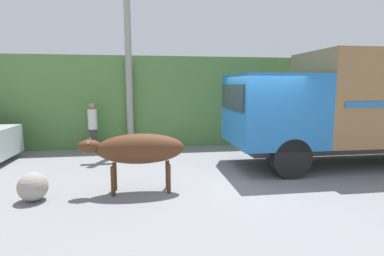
{
  "coord_description": "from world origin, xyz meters",
  "views": [
    {
      "loc": [
        -2.44,
        -7.11,
        2.27
      ],
      "look_at": [
        -1.38,
        -0.07,
        1.26
      ],
      "focal_mm": 28.0,
      "sensor_mm": 36.0,
      "label": 1
    }
  ],
  "objects_px": {
    "cargo_truck": "(363,103)",
    "brown_cow": "(138,149)",
    "roadside_rock": "(33,187)",
    "pedestrian_on_hill": "(93,124)",
    "utility_pole": "(128,50)"
  },
  "relations": [
    {
      "from": "brown_cow",
      "to": "cargo_truck",
      "type": "bearing_deg",
      "value": 4.54
    },
    {
      "from": "roadside_rock",
      "to": "utility_pole",
      "type": "bearing_deg",
      "value": 70.61
    },
    {
      "from": "utility_pole",
      "to": "roadside_rock",
      "type": "distance_m",
      "value": 5.95
    },
    {
      "from": "cargo_truck",
      "to": "brown_cow",
      "type": "relative_size",
      "value": 3.33
    },
    {
      "from": "brown_cow",
      "to": "utility_pole",
      "type": "xyz_separation_m",
      "value": [
        -0.41,
        4.52,
        2.56
      ]
    },
    {
      "from": "brown_cow",
      "to": "pedestrian_on_hill",
      "type": "xyz_separation_m",
      "value": [
        -1.66,
        4.25,
        0.02
      ]
    },
    {
      "from": "cargo_truck",
      "to": "utility_pole",
      "type": "xyz_separation_m",
      "value": [
        -6.73,
        3.08,
        1.73
      ]
    },
    {
      "from": "brown_cow",
      "to": "pedestrian_on_hill",
      "type": "relative_size",
      "value": 1.29
    },
    {
      "from": "cargo_truck",
      "to": "brown_cow",
      "type": "distance_m",
      "value": 6.54
    },
    {
      "from": "brown_cow",
      "to": "pedestrian_on_hill",
      "type": "bearing_deg",
      "value": 103.01
    },
    {
      "from": "brown_cow",
      "to": "utility_pole",
      "type": "height_order",
      "value": "utility_pole"
    },
    {
      "from": "roadside_rock",
      "to": "pedestrian_on_hill",
      "type": "bearing_deg",
      "value": 84.75
    },
    {
      "from": "cargo_truck",
      "to": "utility_pole",
      "type": "relative_size",
      "value": 1.09
    },
    {
      "from": "brown_cow",
      "to": "roadside_rock",
      "type": "relative_size",
      "value": 3.86
    },
    {
      "from": "roadside_rock",
      "to": "cargo_truck",
      "type": "bearing_deg",
      "value": 11.13
    }
  ]
}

